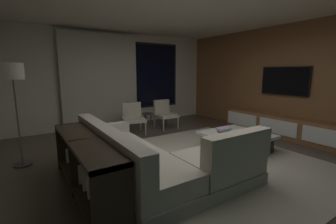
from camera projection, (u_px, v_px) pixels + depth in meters
floor at (197, 163)px, 4.01m from camera, size 9.20×9.20×0.00m
back_wall_with_window at (116, 80)px, 6.72m from camera, size 6.60×0.30×2.70m
media_wall at (297, 81)px, 5.42m from camera, size 0.12×7.80×2.70m
area_rug at (215, 160)px, 4.11m from camera, size 3.20×3.80×0.01m
sectional_couch at (153, 161)px, 3.34m from camera, size 1.98×2.50×0.82m
coffee_table at (236, 142)px, 4.60m from camera, size 1.16×1.16×0.36m
book_stack_on_coffee_table at (224, 130)px, 4.64m from camera, size 0.28×0.20×0.10m
accent_chair_near_window at (164, 112)px, 6.49m from camera, size 0.54×0.56×0.78m
accent_chair_by_curtain at (133, 116)px, 5.92m from camera, size 0.65×0.66×0.78m
side_stool at (147, 116)px, 6.27m from camera, size 0.32×0.32×0.46m
media_console at (284, 127)px, 5.50m from camera, size 0.46×3.10×0.52m
mounted_tv at (285, 81)px, 5.57m from camera, size 0.05×1.19×0.69m
console_table_behind_couch at (85, 163)px, 2.93m from camera, size 0.40×2.10×0.74m
standing_lamp at (13, 78)px, 3.65m from camera, size 0.34×0.34×1.71m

